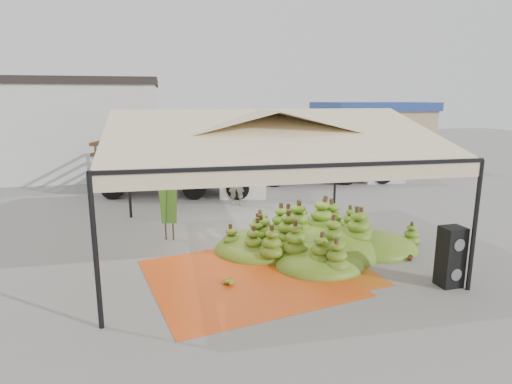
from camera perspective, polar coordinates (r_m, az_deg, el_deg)
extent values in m
plane|color=slate|center=(12.92, 0.53, -7.07)|extent=(90.00, 90.00, 0.00)
cylinder|color=black|center=(8.47, -20.61, -7.69)|extent=(0.10, 0.10, 3.00)
cylinder|color=black|center=(10.70, 27.14, -4.17)|extent=(0.10, 0.10, 3.00)
cylinder|color=black|center=(16.19, -16.63, 1.87)|extent=(0.10, 0.10, 3.00)
cylinder|color=black|center=(17.46, 10.55, 2.90)|extent=(0.10, 0.10, 3.00)
pyramid|color=beige|center=(12.21, 0.56, 8.61)|extent=(8.00, 8.00, 1.00)
cube|color=black|center=(12.26, 0.56, 6.28)|extent=(8.00, 8.00, 0.08)
cube|color=beige|center=(12.28, 0.56, 5.45)|extent=(8.00, 8.00, 0.36)
cube|color=silver|center=(26.97, -28.06, 7.06)|extent=(14.00, 6.00, 5.00)
cube|color=black|center=(26.93, -28.65, 12.77)|extent=(14.30, 6.30, 0.40)
cube|color=tan|center=(28.04, 14.93, 6.78)|extent=(6.00, 5.00, 3.60)
cube|color=navy|center=(27.93, 15.17, 10.97)|extent=(6.30, 5.30, 0.50)
cube|color=red|center=(10.71, -1.39, -11.25)|extent=(5.32, 5.15, 0.01)
cube|color=#C65E12|center=(11.38, 4.44, -9.82)|extent=(4.20, 4.36, 0.01)
ellipsoid|color=#4B6E16|center=(12.46, 8.75, -4.80)|extent=(6.40, 5.38, 1.31)
ellipsoid|color=gold|center=(11.93, 3.80, -8.20)|extent=(0.50, 0.42, 0.22)
ellipsoid|color=gold|center=(10.21, -4.08, -11.97)|extent=(0.52, 0.50, 0.18)
ellipsoid|color=#561B13|center=(12.54, 13.57, -7.49)|extent=(0.56, 0.49, 0.22)
ellipsoid|color=#5D2515|center=(12.39, 19.33, -8.12)|extent=(0.52, 0.44, 0.22)
ellipsoid|color=#517618|center=(10.37, -4.00, -11.45)|extent=(0.63, 0.60, 0.23)
ellipsoid|color=#3F811A|center=(12.60, -7.68, 4.60)|extent=(0.24, 0.24, 0.20)
ellipsoid|color=#3F811A|center=(12.80, -0.95, 4.82)|extent=(0.24, 0.24, 0.20)
ellipsoid|color=#3F811A|center=(13.17, 5.49, 4.98)|extent=(0.24, 0.24, 0.20)
cube|color=black|center=(11.09, 24.36, -9.58)|extent=(0.55, 0.49, 0.71)
cube|color=black|center=(10.86, 24.69, -6.07)|extent=(0.55, 0.49, 0.71)
imported|color=gray|center=(17.49, -2.65, 1.13)|extent=(0.75, 0.59, 1.81)
cube|color=#52361B|center=(20.05, -12.22, 3.08)|extent=(6.01, 3.74, 0.13)
cube|color=silver|center=(19.54, -1.62, 3.45)|extent=(2.50, 2.84, 2.57)
cylinder|color=black|center=(19.67, -18.56, 0.55)|extent=(1.05, 0.55, 1.01)
cylinder|color=black|center=(21.75, -16.66, 1.75)|extent=(1.05, 0.55, 1.01)
cylinder|color=black|center=(18.79, -8.22, 0.55)|extent=(1.05, 0.55, 1.01)
cylinder|color=black|center=(20.96, -7.29, 1.79)|extent=(1.05, 0.55, 1.01)
cylinder|color=black|center=(18.59, -2.43, 0.54)|extent=(1.05, 0.55, 1.01)
cylinder|color=black|center=(20.78, -2.10, 1.79)|extent=(1.05, 0.55, 1.01)
ellipsoid|color=#477217|center=(19.97, -12.29, 4.66)|extent=(4.80, 2.95, 0.78)
cube|color=gold|center=(19.80, -10.77, 5.96)|extent=(2.67, 2.67, 0.28)
cube|color=#492B18|center=(22.76, 7.16, 4.41)|extent=(5.93, 3.09, 0.14)
cube|color=silver|center=(23.98, 15.99, 4.70)|extent=(2.26, 2.68, 2.64)
cylinder|color=black|center=(21.32, 2.51, 2.09)|extent=(1.06, 0.43, 1.03)
cylinder|color=black|center=(23.55, 1.54, 3.07)|extent=(1.06, 0.43, 1.03)
cylinder|color=black|center=(22.25, 11.87, 2.27)|extent=(1.06, 0.43, 1.03)
cylinder|color=black|center=(24.39, 10.11, 3.20)|extent=(1.06, 0.43, 1.03)
cylinder|color=black|center=(22.96, 16.47, 2.33)|extent=(1.06, 0.43, 1.03)
cylinder|color=black|center=(25.05, 14.37, 3.24)|extent=(1.06, 0.43, 1.03)
ellipsoid|color=#3E7518|center=(22.69, 7.20, 5.84)|extent=(4.74, 2.43, 0.80)
cube|color=yellow|center=(22.80, 8.64, 6.99)|extent=(2.47, 2.46, 0.29)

